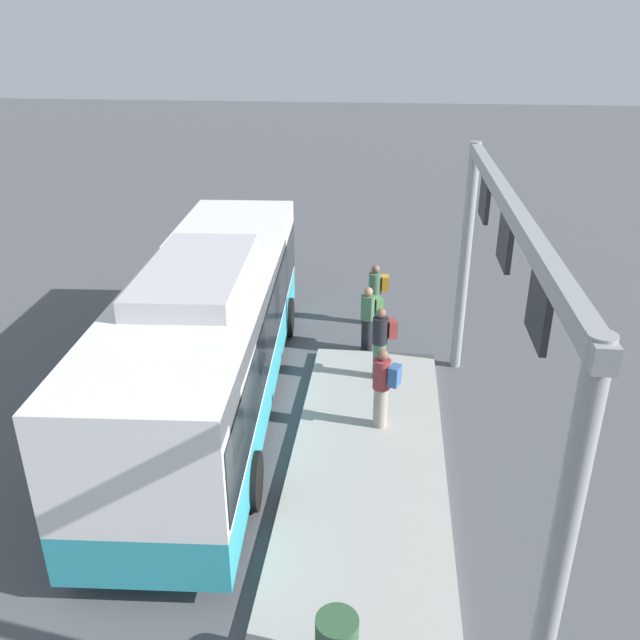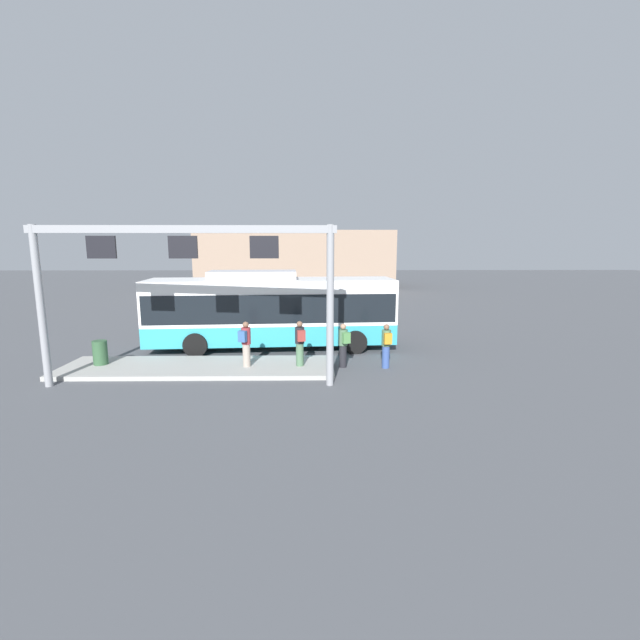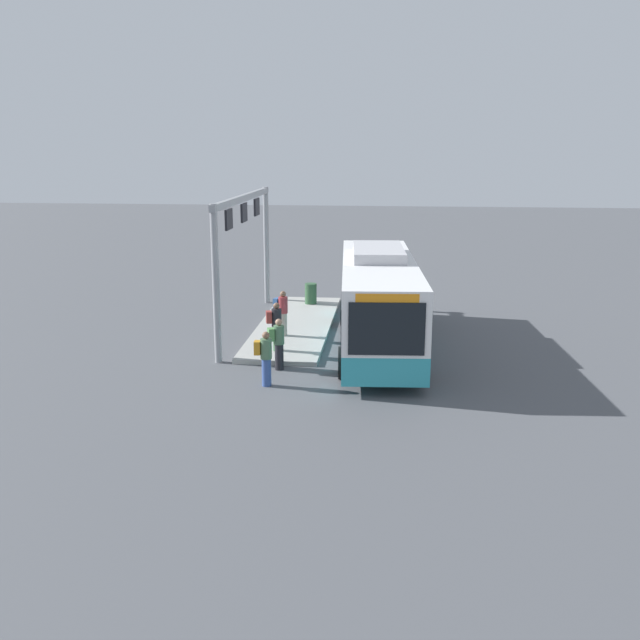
% 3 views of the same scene
% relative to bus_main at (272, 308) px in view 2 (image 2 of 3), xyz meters
% --- Properties ---
extents(ground_plane, '(120.00, 120.00, 0.00)m').
position_rel_bus_main_xyz_m(ground_plane, '(0.01, 0.00, -1.81)').
color(ground_plane, '#4C4F54').
extents(platform_curb, '(10.00, 2.80, 0.16)m').
position_rel_bus_main_xyz_m(platform_curb, '(-2.43, -3.29, -1.73)').
color(platform_curb, '#9E9E99').
rests_on(platform_curb, ground).
extents(bus_main, '(10.83, 3.23, 3.46)m').
position_rel_bus_main_xyz_m(bus_main, '(0.00, 0.00, 0.00)').
color(bus_main, teal).
rests_on(bus_main, ground).
extents(person_boarding, '(0.36, 0.54, 1.67)m').
position_rel_bus_main_xyz_m(person_boarding, '(4.55, -3.21, -0.92)').
color(person_boarding, '#334C8C').
rests_on(person_boarding, ground).
extents(person_waiting_near, '(0.43, 0.58, 1.67)m').
position_rel_bus_main_xyz_m(person_waiting_near, '(1.34, -3.42, -0.76)').
color(person_waiting_near, '#476B4C').
rests_on(person_waiting_near, platform_curb).
extents(person_waiting_mid, '(0.49, 0.60, 1.67)m').
position_rel_bus_main_xyz_m(person_waiting_mid, '(2.96, -3.08, -0.92)').
color(person_waiting_mid, black).
rests_on(person_waiting_mid, ground).
extents(person_waiting_far, '(0.47, 0.59, 1.67)m').
position_rel_bus_main_xyz_m(person_waiting_far, '(-0.63, -3.50, -0.76)').
color(person_waiting_far, gray).
rests_on(person_waiting_far, platform_curb).
extents(platform_sign_gantry, '(9.61, 0.24, 5.20)m').
position_rel_bus_main_xyz_m(platform_sign_gantry, '(-2.23, -5.18, 1.96)').
color(platform_sign_gantry, gray).
rests_on(platform_sign_gantry, ground).
extents(station_building, '(20.66, 8.00, 6.02)m').
position_rel_bus_main_xyz_m(station_building, '(-0.06, 29.49, 1.20)').
color(station_building, gray).
rests_on(station_building, ground).
extents(trash_bin, '(0.52, 0.52, 0.90)m').
position_rel_bus_main_xyz_m(trash_bin, '(-6.12, -3.10, -1.20)').
color(trash_bin, '#2D5133').
rests_on(trash_bin, platform_curb).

